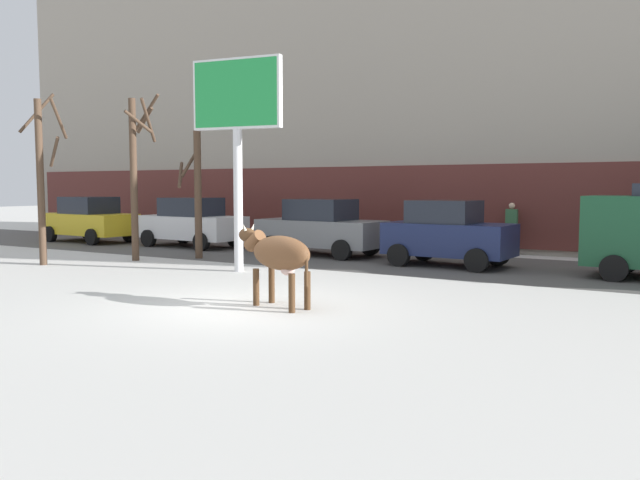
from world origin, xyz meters
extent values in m
plane|color=silver|center=(0.00, 0.00, 0.00)|extent=(120.00, 120.00, 0.00)
cube|color=#514F4C|center=(0.00, 8.04, 0.00)|extent=(60.00, 5.60, 0.01)
cube|color=#A39989|center=(0.00, 14.88, 6.50)|extent=(44.00, 6.00, 13.00)
cube|color=#5B2823|center=(0.00, 11.83, 1.60)|extent=(43.12, 0.10, 2.80)
ellipsoid|color=brown|center=(0.66, 0.30, 1.02)|extent=(1.50, 0.92, 0.64)
cylinder|color=#472D19|center=(0.14, 0.22, 0.35)|extent=(0.12, 0.12, 0.70)
cylinder|color=#472D19|center=(0.23, 0.60, 0.35)|extent=(0.12, 0.12, 0.70)
cylinder|color=#472D19|center=(1.09, -0.01, 0.35)|extent=(0.12, 0.12, 0.70)
cylinder|color=#472D19|center=(1.18, 0.37, 0.35)|extent=(0.12, 0.12, 0.70)
cylinder|color=brown|center=(-0.07, 0.48, 1.20)|extent=(0.53, 0.37, 0.44)
ellipsoid|color=#472D19|center=(-0.28, 0.53, 1.30)|extent=(0.48, 0.34, 0.28)
cone|color=beige|center=(-0.27, 0.41, 1.46)|extent=(0.09, 0.12, 0.15)
cone|color=beige|center=(-0.22, 0.63, 1.46)|extent=(0.09, 0.12, 0.15)
cylinder|color=#472D19|center=(1.31, 0.14, 0.77)|extent=(0.06, 0.06, 0.60)
ellipsoid|color=beige|center=(0.83, 0.25, 0.72)|extent=(0.33, 0.30, 0.20)
cylinder|color=silver|center=(-3.11, 3.92, 1.90)|extent=(0.24, 0.24, 3.80)
cube|color=silver|center=(-3.11, 3.92, 4.65)|extent=(2.52, 0.57, 1.82)
cube|color=green|center=(-3.11, 3.89, 4.65)|extent=(2.40, 0.51, 1.70)
cube|color=gold|center=(-13.83, 7.98, 0.74)|extent=(4.31, 2.04, 0.84)
cube|color=#1E232D|center=(-13.83, 7.98, 1.50)|extent=(2.10, 1.68, 0.68)
cylinder|color=black|center=(-12.41, 8.77, 0.32)|extent=(0.65, 0.26, 0.64)
cylinder|color=black|center=(-12.52, 7.01, 0.32)|extent=(0.65, 0.26, 0.64)
cylinder|color=black|center=(-15.13, 8.95, 0.32)|extent=(0.65, 0.26, 0.64)
cylinder|color=black|center=(-15.25, 7.19, 0.32)|extent=(0.65, 0.26, 0.64)
cube|color=white|center=(-8.81, 8.47, 0.74)|extent=(4.31, 2.04, 0.84)
cube|color=#1E232D|center=(-8.81, 8.47, 1.50)|extent=(2.10, 1.68, 0.68)
cylinder|color=black|center=(-7.39, 9.26, 0.32)|extent=(0.65, 0.26, 0.64)
cylinder|color=black|center=(-7.51, 7.50, 0.32)|extent=(0.65, 0.26, 0.64)
cylinder|color=black|center=(-10.12, 9.44, 0.32)|extent=(0.65, 0.26, 0.64)
cylinder|color=black|center=(-10.23, 7.68, 0.32)|extent=(0.65, 0.26, 0.64)
cube|color=slate|center=(-3.20, 8.41, 0.74)|extent=(4.31, 2.04, 0.84)
cube|color=#1E232D|center=(-3.20, 8.41, 1.50)|extent=(2.10, 1.68, 0.68)
cylinder|color=black|center=(-1.78, 9.20, 0.32)|extent=(0.65, 0.26, 0.64)
cylinder|color=black|center=(-1.89, 7.44, 0.32)|extent=(0.65, 0.26, 0.64)
cylinder|color=black|center=(-4.50, 9.38, 0.32)|extent=(0.65, 0.26, 0.64)
cylinder|color=black|center=(-4.62, 7.62, 0.32)|extent=(0.65, 0.26, 0.64)
cube|color=#19234C|center=(1.35, 7.77, 0.77)|extent=(3.61, 1.93, 0.90)
cube|color=#1E232D|center=(1.20, 7.78, 1.54)|extent=(1.90, 1.61, 0.64)
cylinder|color=black|center=(2.55, 8.55, 0.32)|extent=(0.65, 0.26, 0.64)
cylinder|color=black|center=(2.43, 6.85, 0.32)|extent=(0.65, 0.26, 0.64)
cylinder|color=black|center=(0.28, 8.70, 0.32)|extent=(0.65, 0.26, 0.64)
cylinder|color=black|center=(0.16, 7.00, 0.32)|extent=(0.65, 0.26, 0.64)
cylinder|color=black|center=(5.82, 8.79, 0.32)|extent=(0.65, 0.26, 0.64)
cylinder|color=black|center=(5.69, 6.89, 0.32)|extent=(0.65, 0.26, 0.64)
cylinder|color=#282833|center=(2.25, 11.35, 0.44)|extent=(0.24, 0.24, 0.88)
cube|color=#386B42|center=(2.25, 11.35, 1.20)|extent=(0.36, 0.22, 0.64)
sphere|color=beige|center=(2.25, 11.35, 1.63)|extent=(0.20, 0.20, 0.20)
cylinder|color=#4C3828|center=(-8.82, 2.19, 2.36)|extent=(0.20, 0.20, 4.71)
cylinder|color=#4C3828|center=(-8.66, 2.56, 3.24)|extent=(0.84, 0.42, 0.85)
cylinder|color=#4C3828|center=(-8.34, 2.49, 4.17)|extent=(0.72, 1.05, 1.07)
cylinder|color=#4C3828|center=(-9.22, 2.43, 4.36)|extent=(0.60, 0.90, 1.20)
cylinder|color=#4C3828|center=(-6.05, 5.71, 1.99)|extent=(0.23, 0.23, 3.97)
cylinder|color=#4C3828|center=(-6.47, 5.39, 2.61)|extent=(0.76, 0.94, 0.83)
cylinder|color=#4C3828|center=(-6.40, 5.69, 2.93)|extent=(0.13, 0.77, 0.83)
cylinder|color=#4C3828|center=(-7.33, 4.29, 2.44)|extent=(0.21, 0.21, 4.87)
cylinder|color=#4C3828|center=(-7.22, 4.69, 4.25)|extent=(0.90, 0.32, 0.74)
cylinder|color=#4C3828|center=(-6.94, 4.15, 4.15)|extent=(0.38, 0.85, 0.64)
cylinder|color=#4C3828|center=(-7.28, 4.82, 4.49)|extent=(1.15, 0.19, 1.09)
cylinder|color=#4C3828|center=(-6.88, 4.49, 4.21)|extent=(0.52, 1.00, 1.23)
camera|label=1|loc=(7.07, -9.29, 2.24)|focal=35.21mm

